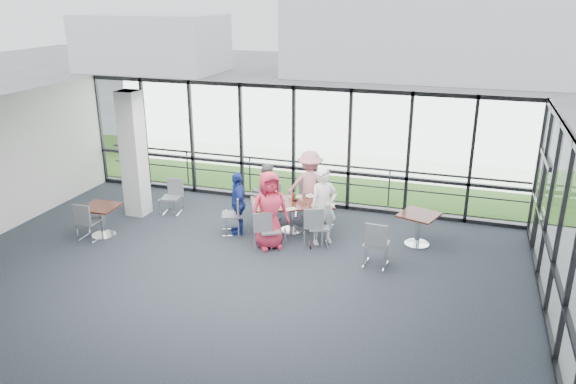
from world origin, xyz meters
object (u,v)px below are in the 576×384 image
(diner_near_right, at_px, (324,207))
(chair_spare_la, at_px, (89,221))
(structural_column, at_px, (134,154))
(chair_main_fr, at_px, (303,199))
(side_table_right, at_px, (419,219))
(chair_spare_r, at_px, (376,244))
(diner_near_left, at_px, (269,210))
(side_table_left, at_px, (101,211))
(chair_main_fl, at_px, (268,202))
(diner_far_right, at_px, (310,185))
(chair_main_nr, at_px, (319,227))
(diner_end, at_px, (238,203))
(main_table, at_px, (292,207))
(chair_main_nl, at_px, (270,230))
(chair_spare_lb, at_px, (171,198))
(chair_main_end, at_px, (232,215))
(diner_far_left, at_px, (266,192))

(diner_near_right, xyz_separation_m, chair_spare_la, (-5.21, -1.49, -0.44))
(structural_column, distance_m, chair_main_fr, 4.43)
(side_table_right, bearing_deg, chair_spare_r, -118.38)
(side_table_right, xyz_separation_m, diner_near_left, (-3.16, -1.15, 0.27))
(chair_main_fr, height_order, chair_spare_la, chair_spare_la)
(side_table_left, bearing_deg, chair_main_fl, 34.94)
(side_table_left, relative_size, diner_far_right, 0.46)
(chair_main_fl, bearing_deg, chair_spare_la, 9.35)
(diner_near_left, distance_m, chair_main_fl, 1.86)
(chair_main_nr, bearing_deg, side_table_left, 170.86)
(diner_far_right, bearing_deg, side_table_right, 150.80)
(structural_column, relative_size, diner_near_left, 1.80)
(structural_column, bearing_deg, diner_far_right, 14.03)
(diner_end, height_order, chair_main_nr, diner_end)
(main_table, relative_size, diner_far_right, 1.23)
(diner_near_left, relative_size, chair_main_nr, 1.90)
(side_table_left, relative_size, diner_near_left, 0.45)
(chair_main_nl, bearing_deg, side_table_right, -10.00)
(diner_near_right, xyz_separation_m, chair_spare_lb, (-4.20, 0.53, -0.45))
(structural_column, height_order, chair_main_fl, structural_column)
(chair_main_nl, bearing_deg, structural_column, 134.27)
(chair_main_nl, height_order, chair_spare_la, chair_spare_la)
(side_table_left, relative_size, chair_main_nr, 0.86)
(chair_spare_la, distance_m, chair_spare_r, 6.59)
(chair_main_end, distance_m, chair_spare_la, 3.30)
(chair_main_fl, height_order, chair_spare_r, chair_spare_r)
(diner_far_right, relative_size, chair_main_fl, 2.14)
(diner_near_right, xyz_separation_m, chair_main_end, (-2.19, -0.15, -0.41))
(diner_near_right, distance_m, chair_main_fl, 2.10)
(chair_spare_lb, bearing_deg, chair_spare_r, 155.43)
(diner_far_right, height_order, chair_main_end, diner_far_right)
(chair_spare_lb, xyz_separation_m, chair_spare_r, (5.54, -1.30, 0.06))
(chair_main_fr, bearing_deg, side_table_right, 147.07)
(side_table_right, xyz_separation_m, chair_spare_r, (-0.72, -1.34, -0.12))
(chair_main_nr, distance_m, chair_main_fr, 1.92)
(chair_main_fr, xyz_separation_m, chair_spare_la, (-4.28, -2.98, 0.02))
(diner_near_left, relative_size, chair_main_fl, 2.16)
(diner_end, xyz_separation_m, chair_main_nl, (1.03, -0.64, -0.31))
(chair_main_fr, xyz_separation_m, chair_main_end, (-1.26, -1.65, 0.05))
(chair_main_nl, distance_m, chair_main_end, 1.27)
(diner_far_left, bearing_deg, diner_end, 52.59)
(chair_spare_la, bearing_deg, side_table_left, 56.17)
(diner_far_left, xyz_separation_m, chair_spare_r, (3.04, -1.63, -0.25))
(side_table_left, height_order, diner_near_right, diner_near_right)
(diner_near_left, relative_size, chair_main_end, 1.85)
(diner_end, bearing_deg, chair_spare_la, -95.30)
(diner_near_left, relative_size, diner_far_left, 1.18)
(side_table_left, bearing_deg, chair_main_nr, 11.47)
(diner_far_left, distance_m, diner_end, 0.99)
(side_table_right, relative_size, chair_main_nr, 1.08)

